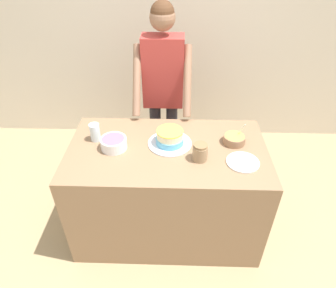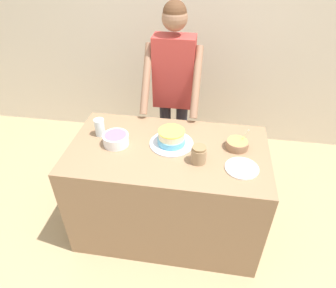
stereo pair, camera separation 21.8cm
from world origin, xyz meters
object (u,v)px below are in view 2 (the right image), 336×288
cake (171,138)px  drinking_glass (100,127)px  person_baker (174,81)px  frosting_bowl_purple (116,139)px  frosting_bowl_yellow (237,144)px  stoneware_jar (199,155)px  ceramic_plate (242,168)px

cake → drinking_glass: bearing=176.5°
person_baker → drinking_glass: 0.83m
frosting_bowl_purple → frosting_bowl_yellow: bearing=6.0°
person_baker → frosting_bowl_yellow: person_baker is taller
frosting_bowl_yellow → stoneware_jar: frosting_bowl_yellow is taller
cake → frosting_bowl_purple: cake is taller
drinking_glass → stoneware_jar: size_ratio=1.08×
cake → stoneware_jar: (0.22, -0.18, 0.01)m
frosting_bowl_yellow → stoneware_jar: bearing=-142.7°
cake → drinking_glass: size_ratio=2.37×
drinking_glass → cake: bearing=-3.5°
ceramic_plate → person_baker: bearing=124.1°
cake → ceramic_plate: bearing=-22.0°
person_baker → drinking_glass: size_ratio=12.50×
drinking_glass → stoneware_jar: bearing=-15.0°
cake → stoneware_jar: bearing=-39.3°
stoneware_jar → person_baker: bearing=109.2°
frosting_bowl_purple → cake: bearing=8.9°
cake → stoneware_jar: 0.28m
frosting_bowl_yellow → ceramic_plate: size_ratio=0.73×
drinking_glass → frosting_bowl_purple: bearing=-32.2°
person_baker → cake: size_ratio=5.27×
stoneware_jar → ceramic_plate: bearing=-6.1°
cake → drinking_glass: 0.58m
cake → frosting_bowl_purple: bearing=-171.1°
cake → frosting_bowl_purple: 0.42m
frosting_bowl_purple → drinking_glass: bearing=147.8°
frosting_bowl_purple → stoneware_jar: 0.65m
frosting_bowl_purple → ceramic_plate: (0.94, -0.15, -0.04)m
frosting_bowl_yellow → frosting_bowl_purple: bearing=-174.0°
frosting_bowl_purple → drinking_glass: drinking_glass is taller
frosting_bowl_purple → drinking_glass: 0.19m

